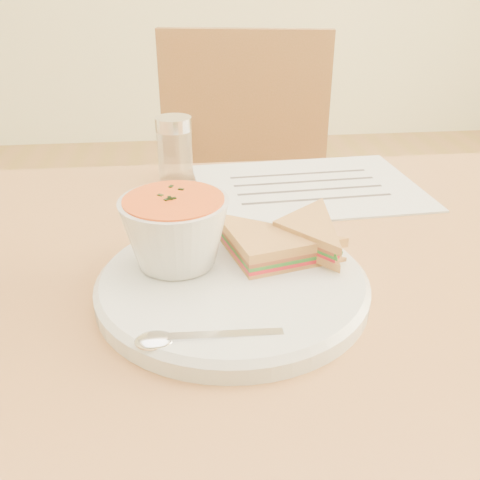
{
  "coord_description": "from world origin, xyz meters",
  "views": [
    {
      "loc": [
        -0.06,
        -0.52,
        1.05
      ],
      "look_at": [
        -0.01,
        -0.04,
        0.8
      ],
      "focal_mm": 40.0,
      "sensor_mm": 36.0,
      "label": 1
    }
  ],
  "objects": [
    {
      "name": "sandwich_half_a",
      "position": [
        0.0,
        -0.07,
        0.78
      ],
      "size": [
        0.13,
        0.13,
        0.03
      ],
      "primitive_type": null,
      "rotation": [
        0.0,
        0.0,
        0.25
      ],
      "color": "#BC8542",
      "rests_on": "plate"
    },
    {
      "name": "chair_far",
      "position": [
        0.06,
        0.59,
        0.46
      ],
      "size": [
        0.48,
        0.48,
        0.92
      ],
      "primitive_type": null,
      "rotation": [
        0.0,
        0.0,
        2.95
      ],
      "color": "brown",
      "rests_on": "floor"
    },
    {
      "name": "condiment_shaker",
      "position": [
        -0.07,
        0.27,
        0.8
      ],
      "size": [
        0.06,
        0.06,
        0.1
      ],
      "primitive_type": null,
      "rotation": [
        0.0,
        0.0,
        -0.07
      ],
      "color": "silver",
      "rests_on": "dining_table"
    },
    {
      "name": "spoon",
      "position": [
        -0.04,
        -0.16,
        0.77
      ],
      "size": [
        0.17,
        0.03,
        0.01
      ],
      "primitive_type": null,
      "rotation": [
        0.0,
        0.0,
        0.0
      ],
      "color": "silver",
      "rests_on": "plate"
    },
    {
      "name": "paper_menu",
      "position": [
        0.13,
        0.22,
        0.75
      ],
      "size": [
        0.34,
        0.26,
        0.0
      ],
      "primitive_type": null,
      "rotation": [
        0.0,
        0.0,
        0.06
      ],
      "color": "silver",
      "rests_on": "dining_table"
    },
    {
      "name": "soup_bowl",
      "position": [
        -0.07,
        -0.03,
        0.8
      ],
      "size": [
        0.13,
        0.13,
        0.08
      ],
      "primitive_type": null,
      "rotation": [
        0.0,
        0.0,
        0.14
      ],
      "color": "silver",
      "rests_on": "plate"
    },
    {
      "name": "plate",
      "position": [
        -0.02,
        -0.06,
        0.76
      ],
      "size": [
        0.34,
        0.34,
        0.02
      ],
      "primitive_type": null,
      "rotation": [
        0.0,
        0.0,
        0.26
      ],
      "color": "silver",
      "rests_on": "dining_table"
    },
    {
      "name": "sandwich_half_b",
      "position": [
        0.03,
        -0.01,
        0.79
      ],
      "size": [
        0.13,
        0.13,
        0.03
      ],
      "primitive_type": null,
      "rotation": [
        0.0,
        0.0,
        -0.88
      ],
      "color": "#BC8542",
      "rests_on": "plate"
    }
  ]
}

